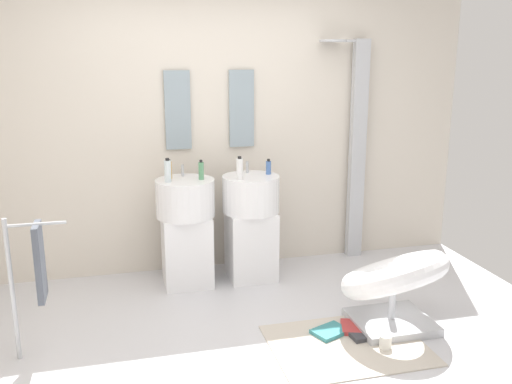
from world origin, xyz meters
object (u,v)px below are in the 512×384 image
Objects in this scene: soap_bottle_amber at (169,170)px; soap_bottle_green at (201,170)px; lounge_chair at (394,281)px; soap_bottle_clear at (168,171)px; magazine_red at (356,327)px; towel_rack at (35,266)px; magazine_charcoal at (366,333)px; shower_column at (356,146)px; soap_bottle_blue at (268,167)px; pedestal_sink_left at (186,227)px; pedestal_sink_right at (251,223)px; magazine_teal at (330,331)px; coffee_mug at (386,342)px; soap_bottle_white at (240,169)px.

soap_bottle_amber is 0.99× the size of soap_bottle_green.
soap_bottle_clear is (-1.47, 1.09, 0.66)m from lounge_chair.
magazine_red is 1.08× the size of soap_bottle_clear.
towel_rack reaches higher than lounge_chair.
lounge_chair is 4.22× the size of magazine_charcoal.
lounge_chair is 1.99m from soap_bottle_amber.
shower_column is 0.96m from soap_bottle_blue.
pedestal_sink_left and pedestal_sink_right have the same top height.
pedestal_sink_left is at bearing -170.10° from shower_column.
soap_bottle_amber reaches higher than towel_rack.
soap_bottle_amber is 0.85m from soap_bottle_blue.
coffee_mug reaches higher than magazine_teal.
magazine_teal is at bearing -84.05° from soap_bottle_blue.
magazine_teal is 1.14× the size of magazine_red.
lounge_chair is at bearing -4.63° from towel_rack.
shower_column is 12.67× the size of soap_bottle_amber.
pedestal_sink_right reaches higher than towel_rack.
coffee_mug is (0.57, -1.44, -0.45)m from pedestal_sink_right.
magazine_red is at bearing -74.58° from soap_bottle_blue.
soap_bottle_amber reaches higher than lounge_chair.
soap_bottle_amber is at bearing 129.76° from coffee_mug.
lounge_chair reaches higher than magazine_charcoal.
soap_bottle_blue is at bearing 28.72° from towel_rack.
soap_bottle_amber reaches higher than magazine_teal.
magazine_charcoal reaches higher than magazine_teal.
magazine_teal is 1.84m from soap_bottle_amber.
magazine_red reaches higher than magazine_teal.
soap_bottle_green is (0.13, -0.02, 0.49)m from pedestal_sink_left.
soap_bottle_clear is 1.02× the size of soap_bottle_white.
magazine_teal is (-0.80, -1.45, -1.06)m from shower_column.
soap_bottle_clear is at bearing 132.68° from coffee_mug.
soap_bottle_white reaches higher than coffee_mug.
soap_bottle_white is at bearing 89.04° from magazine_teal.
pedestal_sink_left is 0.68m from soap_bottle_white.
magazine_red is (1.05, -1.15, -0.48)m from pedestal_sink_left.
shower_column is at bearing 17.85° from soap_bottle_white.
shower_column is 10.63× the size of soap_bottle_white.
shower_column is 12.51× the size of soap_bottle_green.
soap_bottle_green reaches higher than magazine_charcoal.
lounge_chair is 0.42m from magazine_red.
soap_bottle_white is 0.32m from soap_bottle_green.
towel_rack is at bearing 167.52° from magazine_charcoal.
coffee_mug is 1.97m from soap_bottle_green.
pedestal_sink_right is 1.07× the size of towel_rack.
soap_bottle_clear reaches higher than pedestal_sink_right.
lounge_chair is 5.00× the size of magazine_red.
soap_bottle_blue reaches higher than coffee_mug.
towel_rack is at bearing -149.81° from pedestal_sink_right.
coffee_mug is at bearing -12.37° from towel_rack.
soap_bottle_blue is (0.87, 0.09, -0.03)m from soap_bottle_clear.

